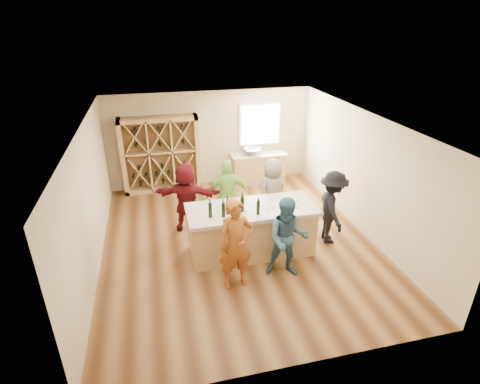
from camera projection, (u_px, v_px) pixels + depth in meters
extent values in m
cube|color=brown|center=(238.00, 243.00, 8.64)|extent=(6.00, 7.00, 0.10)
cube|color=white|center=(237.00, 119.00, 7.40)|extent=(6.00, 7.00, 0.10)
cube|color=#CAB892|center=(211.00, 138.00, 11.14)|extent=(6.00, 0.10, 2.80)
cube|color=#CAB892|center=(299.00, 294.00, 4.90)|extent=(6.00, 0.10, 2.80)
cube|color=#CAB892|center=(87.00, 201.00, 7.38)|extent=(0.10, 7.00, 2.80)
cube|color=#CAB892|center=(366.00, 173.00, 8.66)|extent=(0.10, 7.00, 2.80)
cube|color=white|center=(260.00, 124.00, 11.24)|extent=(1.30, 0.06, 1.30)
cube|color=white|center=(260.00, 125.00, 11.21)|extent=(1.18, 0.01, 1.18)
cube|color=tan|center=(161.00, 155.00, 10.71)|extent=(2.20, 0.45, 2.20)
cube|color=tan|center=(258.00, 169.00, 11.55)|extent=(1.60, 0.58, 0.86)
cube|color=#B8A997|center=(259.00, 155.00, 11.35)|extent=(1.70, 0.62, 0.06)
imported|color=silver|center=(252.00, 151.00, 11.25)|extent=(0.54, 0.54, 0.19)
cylinder|color=silver|center=(251.00, 148.00, 11.39)|extent=(0.02, 0.02, 0.30)
cube|color=tan|center=(251.00, 232.00, 8.04)|extent=(2.60, 1.00, 1.00)
cube|color=#B8A997|center=(252.00, 209.00, 7.81)|extent=(2.72, 1.12, 0.08)
cylinder|color=black|center=(210.00, 210.00, 7.36)|extent=(0.09, 0.09, 0.31)
cylinder|color=black|center=(223.00, 210.00, 7.38)|extent=(0.09, 0.09, 0.30)
cylinder|color=black|center=(228.00, 206.00, 7.53)|extent=(0.09, 0.09, 0.30)
cylinder|color=black|center=(234.00, 209.00, 7.43)|extent=(0.08, 0.08, 0.28)
cylinder|color=black|center=(242.00, 204.00, 7.58)|extent=(0.09, 0.09, 0.33)
cone|color=white|center=(245.00, 215.00, 7.35)|extent=(0.07, 0.07, 0.17)
cone|color=white|center=(267.00, 212.00, 7.43)|extent=(0.08, 0.08, 0.18)
cone|color=white|center=(291.00, 209.00, 7.55)|extent=(0.08, 0.08, 0.20)
cone|color=white|center=(273.00, 205.00, 7.74)|extent=(0.08, 0.08, 0.17)
cone|color=white|center=(298.00, 204.00, 7.74)|extent=(0.09, 0.09, 0.19)
cube|color=white|center=(241.00, 219.00, 7.35)|extent=(0.30, 0.36, 0.00)
cube|color=white|center=(266.00, 215.00, 7.50)|extent=(0.26, 0.32, 0.00)
cube|color=white|center=(297.00, 212.00, 7.63)|extent=(0.20, 0.27, 0.00)
imported|color=#994C19|center=(236.00, 244.00, 6.86)|extent=(0.72, 0.56, 1.81)
imported|color=#335972|center=(288.00, 238.00, 7.18)|extent=(0.90, 0.64, 1.67)
imported|color=black|center=(332.00, 208.00, 8.30)|extent=(0.68, 1.17, 1.70)
imported|color=#8CC64C|center=(228.00, 195.00, 8.85)|extent=(1.04, 0.56, 1.74)
imported|color=slate|center=(272.00, 191.00, 9.18)|extent=(0.94, 0.79, 1.63)
imported|color=#590F14|center=(187.00, 197.00, 8.75)|extent=(1.69, 0.98, 1.72)
cylinder|color=black|center=(258.00, 208.00, 7.48)|extent=(0.07, 0.07, 0.30)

